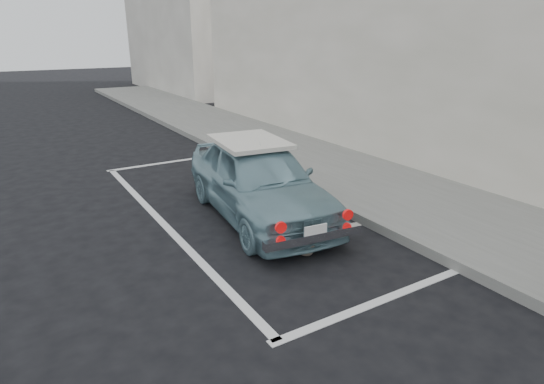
{
  "coord_description": "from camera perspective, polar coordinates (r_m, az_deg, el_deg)",
  "views": [
    {
      "loc": [
        -2.92,
        -3.69,
        2.9
      ],
      "look_at": [
        0.29,
        1.56,
        0.75
      ],
      "focal_mm": 30.0,
      "sensor_mm": 36.0,
      "label": 1
    }
  ],
  "objects": [
    {
      "name": "retro_coupe",
      "position": [
        7.43,
        -1.68,
        1.57
      ],
      "size": [
        1.92,
        3.89,
        1.27
      ],
      "rotation": [
        0.0,
        0.0,
        -0.11
      ],
      "color": "#779FAA",
      "rests_on": "ground"
    },
    {
      "name": "sidewalk",
      "position": [
        8.82,
        14.8,
        -0.07
      ],
      "size": [
        2.8,
        40.0,
        0.15
      ],
      "primitive_type": "cube",
      "color": "slate",
      "rests_on": "ground"
    },
    {
      "name": "pline_front",
      "position": [
        11.13,
        -12.46,
        3.73
      ],
      "size": [
        3.0,
        0.12,
        0.01
      ],
      "primitive_type": "cube",
      "color": "silver",
      "rests_on": "ground"
    },
    {
      "name": "pline_rear",
      "position": [
        5.5,
        13.51,
        -13.1
      ],
      "size": [
        3.0,
        0.12,
        0.01
      ],
      "primitive_type": "cube",
      "color": "silver",
      "rests_on": "ground"
    },
    {
      "name": "building_far",
      "position": [
        25.46,
        -10.81,
        21.43
      ],
      "size": [
        3.5,
        10.0,
        8.0
      ],
      "primitive_type": "cube",
      "color": "#AFA99E",
      "rests_on": "ground"
    },
    {
      "name": "pline_side",
      "position": [
        7.57,
        -13.54,
        -3.81
      ],
      "size": [
        0.12,
        7.0,
        0.01
      ],
      "primitive_type": "cube",
      "color": "silver",
      "rests_on": "ground"
    },
    {
      "name": "ground",
      "position": [
        5.53,
        6.01,
        -12.5
      ],
      "size": [
        80.0,
        80.0,
        0.0
      ],
      "primitive_type": "plane",
      "color": "black",
      "rests_on": "ground"
    },
    {
      "name": "cat",
      "position": [
        6.31,
        4.17,
        -7.03
      ],
      "size": [
        0.24,
        0.45,
        0.24
      ],
      "rotation": [
        0.0,
        0.0,
        0.12
      ],
      "color": "#756459",
      "rests_on": "ground"
    },
    {
      "name": "shop_building",
      "position": [
        12.04,
        20.18,
        20.98
      ],
      "size": [
        3.5,
        18.0,
        7.0
      ],
      "color": "beige",
      "rests_on": "ground"
    }
  ]
}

